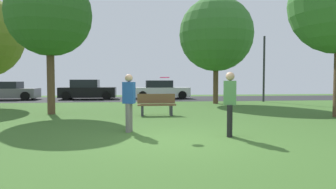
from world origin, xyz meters
name	(u,v)px	position (x,y,z in m)	size (l,w,h in m)	color
ground_plane	(179,140)	(0.00, 0.00, 0.00)	(44.00, 44.00, 0.00)	#3D6628
road_strip	(148,99)	(0.00, 16.00, 0.00)	(44.00, 6.40, 0.01)	#28282B
maple_tree_near	(216,34)	(4.03, 10.89, 4.35)	(4.63, 4.63, 6.67)	brown
birch_tree_lone	(50,15)	(-4.68, 6.12, 4.29)	(3.58, 3.58, 6.10)	brown
person_thrower	(129,100)	(-1.25, 1.31, 0.91)	(0.38, 0.32, 1.65)	slate
person_catcher	(230,101)	(1.38, 0.30, 0.94)	(0.38, 0.32, 1.69)	black
frisbee_disc	(165,77)	(-0.26, 0.93, 1.55)	(0.30, 0.30, 0.03)	#EA2D6B
parked_car_grey	(9,91)	(-10.41, 16.06, 0.63)	(4.02, 1.94, 1.37)	slate
parked_car_black	(88,90)	(-4.68, 16.15, 0.69)	(4.22, 2.05, 1.52)	black
parked_car_white	(161,90)	(1.06, 16.20, 0.66)	(4.40, 1.95, 1.46)	white
park_bench	(156,104)	(-0.16, 5.13, 0.46)	(1.60, 0.45, 0.90)	brown
street_lamp_post	(264,69)	(7.82, 12.20, 2.25)	(0.14, 0.14, 4.50)	#2D2D33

